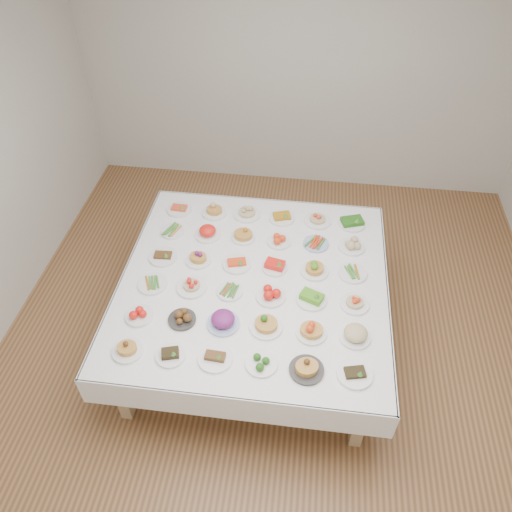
# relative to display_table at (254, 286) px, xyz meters

# --- Properties ---
(room_envelope) EXTENTS (5.02, 5.02, 2.81)m
(room_envelope) POSITION_rel_display_table_xyz_m (0.21, 0.03, 1.15)
(room_envelope) COLOR #92643D
(room_envelope) RESTS_ON ground
(display_table) EXTENTS (2.19, 2.19, 0.75)m
(display_table) POSITION_rel_display_table_xyz_m (0.00, 0.00, 0.00)
(display_table) COLOR white
(display_table) RESTS_ON ground
(dish_0) EXTENTS (0.22, 0.22, 0.12)m
(dish_0) POSITION_rel_display_table_xyz_m (-0.80, -0.81, 0.12)
(dish_0) COLOR white
(dish_0) RESTS_ON display_table
(dish_1) EXTENTS (0.21, 0.21, 0.08)m
(dish_1) POSITION_rel_display_table_xyz_m (-0.49, -0.81, 0.10)
(dish_1) COLOR white
(dish_1) RESTS_ON display_table
(dish_2) EXTENTS (0.25, 0.25, 0.09)m
(dish_2) POSITION_rel_display_table_xyz_m (-0.17, -0.80, 0.10)
(dish_2) COLOR white
(dish_2) RESTS_ON display_table
(dish_3) EXTENTS (0.23, 0.23, 0.10)m
(dish_3) POSITION_rel_display_table_xyz_m (0.16, -0.80, 0.11)
(dish_3) COLOR white
(dish_3) RESTS_ON display_table
(dish_4) EXTENTS (0.24, 0.24, 0.13)m
(dish_4) POSITION_rel_display_table_xyz_m (0.48, -0.81, 0.12)
(dish_4) COLOR #2B2926
(dish_4) RESTS_ON display_table
(dish_5) EXTENTS (0.25, 0.25, 0.10)m
(dish_5) POSITION_rel_display_table_xyz_m (0.81, -0.80, 0.11)
(dish_5) COLOR white
(dish_5) RESTS_ON display_table
(dish_6) EXTENTS (0.21, 0.21, 0.09)m
(dish_6) POSITION_rel_display_table_xyz_m (-0.81, -0.49, 0.10)
(dish_6) COLOR white
(dish_6) RESTS_ON display_table
(dish_7) EXTENTS (0.21, 0.21, 0.09)m
(dish_7) POSITION_rel_display_table_xyz_m (-0.48, -0.49, 0.11)
(dish_7) COLOR #2B2926
(dish_7) RESTS_ON display_table
(dish_8) EXTENTS (0.24, 0.24, 0.15)m
(dish_8) POSITION_rel_display_table_xyz_m (-0.17, -0.48, 0.14)
(dish_8) COLOR #4C66B2
(dish_8) RESTS_ON display_table
(dish_9) EXTENTS (0.26, 0.24, 0.16)m
(dish_9) POSITION_rel_display_table_xyz_m (0.16, -0.47, 0.14)
(dish_9) COLOR white
(dish_9) RESTS_ON display_table
(dish_10) EXTENTS (0.22, 0.22, 0.14)m
(dish_10) POSITION_rel_display_table_xyz_m (0.49, -0.49, 0.13)
(dish_10) COLOR white
(dish_10) RESTS_ON display_table
(dish_11) EXTENTS (0.22, 0.22, 0.13)m
(dish_11) POSITION_rel_display_table_xyz_m (0.81, -0.49, 0.12)
(dish_11) COLOR white
(dish_11) RESTS_ON display_table
(dish_12) EXTENTS (0.24, 0.24, 0.05)m
(dish_12) POSITION_rel_display_table_xyz_m (-0.80, -0.16, 0.09)
(dish_12) COLOR white
(dish_12) RESTS_ON display_table
(dish_13) EXTENTS (0.24, 0.24, 0.13)m
(dish_13) POSITION_rel_display_table_xyz_m (-0.48, -0.15, 0.13)
(dish_13) COLOR white
(dish_13) RESTS_ON display_table
(dish_14) EXTENTS (0.21, 0.21, 0.05)m
(dish_14) POSITION_rel_display_table_xyz_m (-0.17, -0.16, 0.08)
(dish_14) COLOR white
(dish_14) RESTS_ON display_table
(dish_15) EXTENTS (0.23, 0.23, 0.11)m
(dish_15) POSITION_rel_display_table_xyz_m (0.16, -0.17, 0.12)
(dish_15) COLOR white
(dish_15) RESTS_ON display_table
(dish_16) EXTENTS (0.24, 0.24, 0.11)m
(dish_16) POSITION_rel_display_table_xyz_m (0.48, -0.16, 0.11)
(dish_16) COLOR white
(dish_16) RESTS_ON display_table
(dish_17) EXTENTS (0.22, 0.22, 0.11)m
(dish_17) POSITION_rel_display_table_xyz_m (0.81, -0.17, 0.11)
(dish_17) COLOR white
(dish_17) RESTS_ON display_table
(dish_18) EXTENTS (0.24, 0.24, 0.10)m
(dish_18) POSITION_rel_display_table_xyz_m (-0.80, 0.16, 0.11)
(dish_18) COLOR white
(dish_18) RESTS_ON display_table
(dish_19) EXTENTS (0.21, 0.21, 0.11)m
(dish_19) POSITION_rel_display_table_xyz_m (-0.49, 0.16, 0.11)
(dish_19) COLOR white
(dish_19) RESTS_ON display_table
(dish_20) EXTENTS (0.24, 0.24, 0.10)m
(dish_20) POSITION_rel_display_table_xyz_m (-0.16, 0.15, 0.11)
(dish_20) COLOR white
(dish_20) RESTS_ON display_table
(dish_21) EXTENTS (0.21, 0.21, 0.10)m
(dish_21) POSITION_rel_display_table_xyz_m (0.16, 0.15, 0.11)
(dish_21) COLOR white
(dish_21) RESTS_ON display_table
(dish_22) EXTENTS (0.23, 0.23, 0.14)m
(dish_22) POSITION_rel_display_table_xyz_m (0.49, 0.15, 0.13)
(dish_22) COLOR white
(dish_22) RESTS_ON display_table
(dish_23) EXTENTS (0.23, 0.23, 0.05)m
(dish_23) POSITION_rel_display_table_xyz_m (0.80, 0.17, 0.09)
(dish_23) COLOR white
(dish_23) RESTS_ON display_table
(dish_24) EXTENTS (0.22, 0.21, 0.05)m
(dish_24) POSITION_rel_display_table_xyz_m (-0.80, 0.49, 0.09)
(dish_24) COLOR white
(dish_24) RESTS_ON display_table
(dish_25) EXTENTS (0.23, 0.23, 0.13)m
(dish_25) POSITION_rel_display_table_xyz_m (-0.48, 0.49, 0.12)
(dish_25) COLOR white
(dish_25) RESTS_ON display_table
(dish_26) EXTENTS (0.21, 0.21, 0.12)m
(dish_26) POSITION_rel_display_table_xyz_m (-0.16, 0.49, 0.12)
(dish_26) COLOR white
(dish_26) RESTS_ON display_table
(dish_27) EXTENTS (0.21, 0.21, 0.09)m
(dish_27) POSITION_rel_display_table_xyz_m (0.16, 0.48, 0.11)
(dish_27) COLOR white
(dish_27) RESTS_ON display_table
(dish_28) EXTENTS (0.23, 0.22, 0.05)m
(dish_28) POSITION_rel_display_table_xyz_m (0.49, 0.49, 0.09)
(dish_28) COLOR #4C66B2
(dish_28) RESTS_ON display_table
(dish_29) EXTENTS (0.23, 0.23, 0.11)m
(dish_29) POSITION_rel_display_table_xyz_m (0.80, 0.49, 0.12)
(dish_29) COLOR white
(dish_29) RESTS_ON display_table
(dish_30) EXTENTS (0.23, 0.23, 0.10)m
(dish_30) POSITION_rel_display_table_xyz_m (-0.82, 0.80, 0.10)
(dish_30) COLOR white
(dish_30) RESTS_ON display_table
(dish_31) EXTENTS (0.23, 0.23, 0.13)m
(dish_31) POSITION_rel_display_table_xyz_m (-0.48, 0.80, 0.12)
(dish_31) COLOR white
(dish_31) RESTS_ON display_table
(dish_32) EXTENTS (0.25, 0.25, 0.13)m
(dish_32) POSITION_rel_display_table_xyz_m (-0.17, 0.82, 0.13)
(dish_32) COLOR white
(dish_32) RESTS_ON display_table
(dish_33) EXTENTS (0.23, 0.23, 0.10)m
(dish_33) POSITION_rel_display_table_xyz_m (0.16, 0.80, 0.11)
(dish_33) COLOR white
(dish_33) RESTS_ON display_table
(dish_34) EXTENTS (0.24, 0.24, 0.12)m
(dish_34) POSITION_rel_display_table_xyz_m (0.49, 0.80, 0.12)
(dish_34) COLOR white
(dish_34) RESTS_ON display_table
(dish_35) EXTENTS (0.25, 0.24, 0.12)m
(dish_35) POSITION_rel_display_table_xyz_m (0.80, 0.81, 0.12)
(dish_35) COLOR white
(dish_35) RESTS_ON display_table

